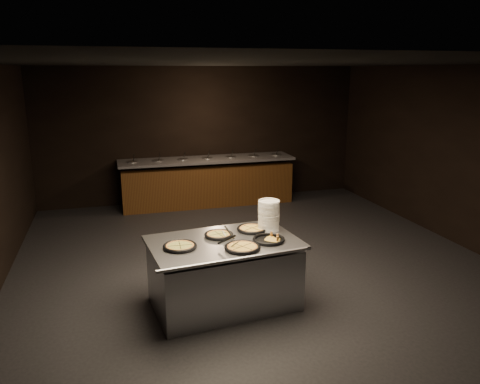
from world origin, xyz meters
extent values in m
cube|color=black|center=(0.00, 0.00, -0.01)|extent=(7.00, 8.00, 0.01)
cube|color=black|center=(0.00, 0.00, 2.90)|extent=(7.00, 8.00, 0.01)
cube|color=black|center=(0.00, 4.00, 1.45)|extent=(7.00, 0.01, 2.90)
cube|color=black|center=(0.00, -4.00, 1.45)|extent=(7.00, 0.01, 2.90)
cube|color=black|center=(3.50, 0.00, 1.45)|extent=(0.01, 8.00, 2.90)
cube|color=#5A3615|center=(0.00, 3.58, 0.43)|extent=(3.60, 0.75, 0.85)
cube|color=#5D5D61|center=(0.00, 3.58, 0.97)|extent=(3.70, 0.83, 0.05)
cube|color=#33180B|center=(0.00, 3.58, 0.04)|extent=(3.60, 0.69, 0.08)
cylinder|color=silver|center=(-1.55, 3.58, 0.98)|extent=(0.22, 0.22, 0.08)
cylinder|color=#4F752F|center=(-1.55, 3.58, 1.00)|extent=(0.19, 0.19, 0.02)
cylinder|color=black|center=(-1.52, 3.56, 1.09)|extent=(0.04, 0.10, 0.19)
cylinder|color=silver|center=(-1.03, 3.58, 0.98)|extent=(0.22, 0.22, 0.08)
cylinder|color=#4F752F|center=(-1.03, 3.58, 1.00)|extent=(0.19, 0.19, 0.02)
cylinder|color=black|center=(-1.00, 3.56, 1.09)|extent=(0.04, 0.10, 0.19)
cylinder|color=silver|center=(-0.52, 3.58, 0.98)|extent=(0.22, 0.22, 0.08)
cylinder|color=#4F752F|center=(-0.52, 3.58, 1.00)|extent=(0.19, 0.19, 0.02)
cylinder|color=black|center=(-0.49, 3.56, 1.09)|extent=(0.04, 0.10, 0.19)
cylinder|color=silver|center=(0.00, 3.58, 0.98)|extent=(0.22, 0.22, 0.08)
cylinder|color=#4F752F|center=(0.00, 3.58, 1.00)|extent=(0.19, 0.19, 0.02)
cylinder|color=black|center=(0.03, 3.56, 1.09)|extent=(0.04, 0.10, 0.19)
cylinder|color=silver|center=(0.52, 3.58, 0.98)|extent=(0.22, 0.22, 0.08)
cylinder|color=#4F752F|center=(0.52, 3.58, 1.00)|extent=(0.19, 0.19, 0.02)
cylinder|color=black|center=(0.55, 3.56, 1.09)|extent=(0.04, 0.10, 0.19)
cylinder|color=silver|center=(1.03, 3.58, 0.98)|extent=(0.22, 0.22, 0.08)
cylinder|color=#4F752F|center=(1.03, 3.58, 1.00)|extent=(0.19, 0.19, 0.02)
cylinder|color=black|center=(1.06, 3.56, 1.09)|extent=(0.04, 0.10, 0.19)
cylinder|color=silver|center=(1.55, 3.58, 0.98)|extent=(0.22, 0.22, 0.08)
cylinder|color=#4F752F|center=(1.55, 3.58, 1.00)|extent=(0.19, 0.19, 0.02)
cylinder|color=black|center=(1.58, 3.56, 1.09)|extent=(0.04, 0.10, 0.19)
cube|color=silver|center=(-0.75, -0.90, 0.38)|extent=(1.77, 1.19, 0.75)
cube|color=silver|center=(-0.75, -0.90, 0.82)|extent=(1.86, 1.28, 0.04)
cylinder|color=silver|center=(-0.75, -1.45, 0.82)|extent=(1.75, 0.22, 0.04)
cylinder|color=white|center=(-0.10, -0.66, 1.03)|extent=(0.27, 0.27, 0.38)
cylinder|color=black|center=(-1.29, -0.99, 0.84)|extent=(0.37, 0.37, 0.01)
torus|color=black|center=(-1.29, -0.99, 0.86)|extent=(0.39, 0.39, 0.04)
torus|color=#946126|center=(-1.29, -0.99, 0.86)|extent=(0.33, 0.33, 0.03)
cylinder|color=#CEB552|center=(-1.29, -0.99, 0.86)|extent=(0.29, 0.29, 0.02)
cube|color=black|center=(-1.29, -0.99, 0.87)|extent=(0.02, 0.29, 0.00)
cube|color=black|center=(-1.29, -0.99, 0.87)|extent=(0.29, 0.02, 0.00)
cylinder|color=black|center=(-0.77, -0.73, 0.84)|extent=(0.33, 0.33, 0.01)
torus|color=black|center=(-0.77, -0.73, 0.86)|extent=(0.36, 0.36, 0.04)
torus|color=#946126|center=(-0.77, -0.73, 0.86)|extent=(0.29, 0.29, 0.03)
cylinder|color=#CEB552|center=(-0.77, -0.73, 0.86)|extent=(0.25, 0.25, 0.02)
cube|color=black|center=(-0.77, -0.73, 0.87)|extent=(0.06, 0.25, 0.00)
cube|color=black|center=(-0.77, -0.73, 0.87)|extent=(0.25, 0.06, 0.00)
cylinder|color=black|center=(-0.31, -0.63, 0.84)|extent=(0.36, 0.36, 0.01)
torus|color=black|center=(-0.31, -0.63, 0.86)|extent=(0.39, 0.39, 0.04)
torus|color=#946126|center=(-0.31, -0.63, 0.86)|extent=(0.33, 0.33, 0.03)
cylinder|color=gold|center=(-0.31, -0.63, 0.86)|extent=(0.28, 0.28, 0.02)
cube|color=black|center=(-0.31, -0.63, 0.87)|extent=(0.15, 0.25, 0.00)
cube|color=black|center=(-0.31, -0.63, 0.87)|extent=(0.25, 0.15, 0.00)
cylinder|color=black|center=(-0.61, -1.21, 0.84)|extent=(0.39, 0.39, 0.01)
torus|color=black|center=(-0.61, -1.21, 0.86)|extent=(0.41, 0.41, 0.04)
torus|color=#946126|center=(-0.61, -1.21, 0.86)|extent=(0.35, 0.35, 0.03)
cylinder|color=gold|center=(-0.61, -1.21, 0.86)|extent=(0.31, 0.31, 0.02)
cube|color=black|center=(-0.61, -1.21, 0.87)|extent=(0.27, 0.16, 0.00)
cube|color=black|center=(-0.61, -1.21, 0.87)|extent=(0.16, 0.27, 0.00)
cylinder|color=black|center=(-0.24, -1.05, 0.84)|extent=(0.36, 0.36, 0.01)
torus|color=black|center=(-0.24, -1.05, 0.86)|extent=(0.39, 0.39, 0.04)
cube|color=silver|center=(-0.76, -0.76, 0.86)|extent=(0.13, 0.14, 0.00)
cylinder|color=black|center=(-0.68, -0.90, 0.94)|extent=(0.10, 0.18, 0.13)
cylinder|color=silver|center=(-0.72, -0.83, 0.89)|extent=(0.05, 0.09, 0.08)
cube|color=silver|center=(-0.63, -1.23, 0.86)|extent=(0.15, 0.14, 0.00)
cylinder|color=black|center=(-0.78, -1.16, 0.95)|extent=(0.20, 0.13, 0.15)
cylinder|color=silver|center=(-0.70, -1.20, 0.89)|extent=(0.10, 0.06, 0.09)
camera|label=1|loc=(-2.01, -6.00, 2.81)|focal=35.00mm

